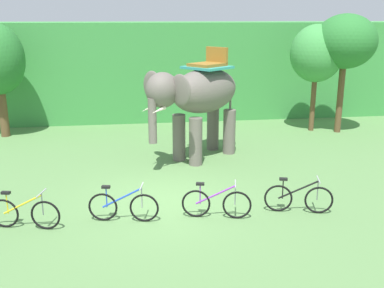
{
  "coord_description": "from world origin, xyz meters",
  "views": [
    {
      "loc": [
        -0.84,
        -11.0,
        4.75
      ],
      "look_at": [
        0.84,
        1.0,
        1.3
      ],
      "focal_mm": 41.66,
      "sensor_mm": 36.0,
      "label": 1
    }
  ],
  "objects_px": {
    "bike_yellow": "(24,213)",
    "bike_purple": "(216,203)",
    "tree_left": "(345,42)",
    "bike_black": "(298,198)",
    "tree_center_right": "(317,54)",
    "bike_blue": "(123,206)",
    "elephant": "(198,96)"
  },
  "relations": [
    {
      "from": "bike_yellow",
      "to": "bike_purple",
      "type": "bearing_deg",
      "value": -0.69
    },
    {
      "from": "tree_left",
      "to": "bike_yellow",
      "type": "height_order",
      "value": "tree_left"
    },
    {
      "from": "bike_yellow",
      "to": "bike_purple",
      "type": "height_order",
      "value": "same"
    },
    {
      "from": "bike_purple",
      "to": "bike_yellow",
      "type": "bearing_deg",
      "value": 179.31
    },
    {
      "from": "bike_purple",
      "to": "bike_black",
      "type": "distance_m",
      "value": 2.1
    },
    {
      "from": "tree_center_right",
      "to": "bike_blue",
      "type": "distance_m",
      "value": 11.71
    },
    {
      "from": "tree_center_right",
      "to": "bike_black",
      "type": "height_order",
      "value": "tree_center_right"
    },
    {
      "from": "elephant",
      "to": "bike_yellow",
      "type": "xyz_separation_m",
      "value": [
        -4.81,
        -4.74,
        -1.82
      ]
    },
    {
      "from": "tree_left",
      "to": "bike_black",
      "type": "bearing_deg",
      "value": -121.53
    },
    {
      "from": "bike_blue",
      "to": "bike_purple",
      "type": "relative_size",
      "value": 1.01
    },
    {
      "from": "tree_center_right",
      "to": "bike_yellow",
      "type": "distance_m",
      "value": 13.41
    },
    {
      "from": "tree_center_right",
      "to": "tree_left",
      "type": "height_order",
      "value": "tree_left"
    },
    {
      "from": "elephant",
      "to": "bike_blue",
      "type": "relative_size",
      "value": 2.28
    },
    {
      "from": "elephant",
      "to": "bike_yellow",
      "type": "relative_size",
      "value": 2.3
    },
    {
      "from": "bike_yellow",
      "to": "bike_black",
      "type": "distance_m",
      "value": 6.62
    },
    {
      "from": "elephant",
      "to": "bike_purple",
      "type": "xyz_separation_m",
      "value": [
        -0.29,
        -4.79,
        -1.82
      ]
    },
    {
      "from": "bike_blue",
      "to": "bike_yellow",
      "type": "bearing_deg",
      "value": -178.23
    },
    {
      "from": "tree_center_right",
      "to": "tree_left",
      "type": "relative_size",
      "value": 0.92
    },
    {
      "from": "bike_blue",
      "to": "bike_purple",
      "type": "distance_m",
      "value": 2.25
    },
    {
      "from": "bike_purple",
      "to": "bike_blue",
      "type": "bearing_deg",
      "value": 176.82
    },
    {
      "from": "bike_yellow",
      "to": "bike_blue",
      "type": "height_order",
      "value": "same"
    },
    {
      "from": "elephant",
      "to": "bike_purple",
      "type": "distance_m",
      "value": 5.14
    },
    {
      "from": "bike_yellow",
      "to": "bike_purple",
      "type": "xyz_separation_m",
      "value": [
        4.51,
        -0.05,
        0.0
      ]
    },
    {
      "from": "tree_center_right",
      "to": "tree_left",
      "type": "bearing_deg",
      "value": -22.66
    },
    {
      "from": "bike_black",
      "to": "tree_left",
      "type": "bearing_deg",
      "value": 58.47
    },
    {
      "from": "bike_black",
      "to": "elephant",
      "type": "bearing_deg",
      "value": 110.77
    },
    {
      "from": "bike_blue",
      "to": "tree_center_right",
      "type": "bearing_deg",
      "value": 44.82
    },
    {
      "from": "bike_yellow",
      "to": "bike_blue",
      "type": "distance_m",
      "value": 2.27
    },
    {
      "from": "tree_left",
      "to": "bike_black",
      "type": "height_order",
      "value": "tree_left"
    },
    {
      "from": "tree_left",
      "to": "bike_yellow",
      "type": "relative_size",
      "value": 2.94
    },
    {
      "from": "tree_center_right",
      "to": "bike_purple",
      "type": "height_order",
      "value": "tree_center_right"
    },
    {
      "from": "elephant",
      "to": "bike_black",
      "type": "distance_m",
      "value": 5.41
    }
  ]
}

